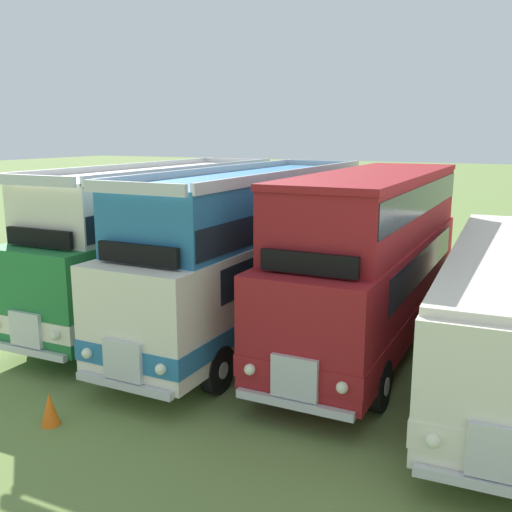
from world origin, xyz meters
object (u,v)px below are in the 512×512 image
bus_fourth_in_row (509,302)px  bus_first_in_row (164,236)px  cone_mid_row (50,409)px  bus_third_in_row (373,253)px  bus_second_in_row (256,247)px

bus_fourth_in_row → bus_first_in_row: bearing=175.8°
bus_fourth_in_row → cone_mid_row: (-7.46, -6.32, -1.43)m
bus_fourth_in_row → cone_mid_row: 9.88m
bus_third_in_row → bus_fourth_in_row: bearing=-9.0°
bus_first_in_row → bus_fourth_in_row: bearing=-4.2°
bus_fourth_in_row → cone_mid_row: bearing=-139.7°
bus_first_in_row → cone_mid_row: bus_first_in_row is taller
cone_mid_row → bus_fourth_in_row: bearing=40.3°
bus_second_in_row → cone_mid_row: size_ratio=17.49×
bus_second_in_row → bus_fourth_in_row: size_ratio=1.00×
bus_second_in_row → bus_third_in_row: bus_second_in_row is taller
cone_mid_row → bus_third_in_row: bearing=58.5°
bus_first_in_row → cone_mid_row: 7.70m
bus_third_in_row → bus_fourth_in_row: size_ratio=0.88×
bus_first_in_row → cone_mid_row: (2.35, -7.05, -2.04)m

